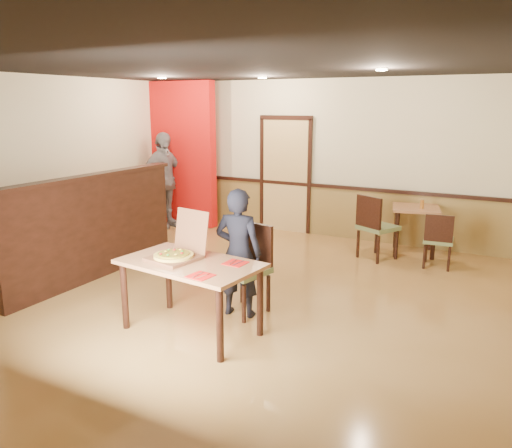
# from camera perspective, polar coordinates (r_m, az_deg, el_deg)

# --- Properties ---
(floor) EXTENTS (7.00, 7.00, 0.00)m
(floor) POSITION_cam_1_polar(r_m,az_deg,el_deg) (6.33, -3.32, -8.34)
(floor) COLOR #B48346
(floor) RESTS_ON ground
(ceiling) EXTENTS (7.00, 7.00, 0.00)m
(ceiling) POSITION_cam_1_polar(r_m,az_deg,el_deg) (5.90, -3.70, 17.81)
(ceiling) COLOR black
(ceiling) RESTS_ON wall_back
(wall_back) EXTENTS (7.00, 0.00, 7.00)m
(wall_back) POSITION_cam_1_polar(r_m,az_deg,el_deg) (9.10, 8.15, 7.35)
(wall_back) COLOR beige
(wall_back) RESTS_ON floor
(wall_left) EXTENTS (0.00, 7.00, 7.00)m
(wall_left) POSITION_cam_1_polar(r_m,az_deg,el_deg) (8.32, -24.65, 5.70)
(wall_left) COLOR beige
(wall_left) RESTS_ON floor
(wainscot_back) EXTENTS (7.00, 0.04, 0.90)m
(wainscot_back) POSITION_cam_1_polar(r_m,az_deg,el_deg) (9.22, 7.89, 1.46)
(wainscot_back) COLOR olive
(wainscot_back) RESTS_ON floor
(chair_rail_back) EXTENTS (7.00, 0.06, 0.06)m
(chair_rail_back) POSITION_cam_1_polar(r_m,az_deg,el_deg) (9.12, 7.94, 4.33)
(chair_rail_back) COLOR black
(chair_rail_back) RESTS_ON wall_back
(back_door) EXTENTS (0.90, 0.06, 2.10)m
(back_door) POSITION_cam_1_polar(r_m,az_deg,el_deg) (9.41, 3.39, 5.52)
(back_door) COLOR tan
(back_door) RESTS_ON wall_back
(booth_partition) EXTENTS (0.20, 3.10, 1.44)m
(booth_partition) POSITION_cam_1_polar(r_m,az_deg,el_deg) (7.18, -18.04, -0.20)
(booth_partition) COLOR black
(booth_partition) RESTS_ON floor
(red_accent_panel) EXTENTS (1.60, 0.20, 2.78)m
(red_accent_panel) POSITION_cam_1_polar(r_m,az_deg,el_deg) (10.04, -8.77, 7.90)
(red_accent_panel) COLOR red
(red_accent_panel) RESTS_ON floor
(spot_a) EXTENTS (0.14, 0.14, 0.02)m
(spot_a) POSITION_cam_1_polar(r_m,az_deg,el_deg) (8.69, -10.70, 16.09)
(spot_a) COLOR #FFF5B2
(spot_a) RESTS_ON ceiling
(spot_b) EXTENTS (0.14, 0.14, 0.02)m
(spot_b) POSITION_cam_1_polar(r_m,az_deg,el_deg) (8.46, 0.73, 16.39)
(spot_b) COLOR #FFF5B2
(spot_b) RESTS_ON ceiling
(spot_c) EXTENTS (0.14, 0.14, 0.02)m
(spot_c) POSITION_cam_1_polar(r_m,az_deg,el_deg) (6.74, 14.15, 16.74)
(spot_c) COLOR #FFF5B2
(spot_c) RESTS_ON ceiling
(main_table) EXTENTS (1.53, 0.98, 0.78)m
(main_table) POSITION_cam_1_polar(r_m,az_deg,el_deg) (5.23, -7.52, -5.43)
(main_table) COLOR #B0754A
(main_table) RESTS_ON floor
(diner_chair) EXTENTS (0.61, 0.61, 1.02)m
(diner_chair) POSITION_cam_1_polar(r_m,az_deg,el_deg) (5.76, -1.01, -4.66)
(diner_chair) COLOR #637343
(diner_chair) RESTS_ON floor
(side_chair_left) EXTENTS (0.67, 0.67, 1.01)m
(side_chair_left) POSITION_cam_1_polar(r_m,az_deg,el_deg) (7.89, 13.43, -0.08)
(side_chair_left) COLOR #637343
(side_chair_left) RESTS_ON floor
(side_chair_right) EXTENTS (0.45, 0.45, 0.83)m
(side_chair_right) POSITION_cam_1_polar(r_m,az_deg,el_deg) (7.75, 20.13, -1.56)
(side_chair_right) COLOR #637343
(side_chair_right) RESTS_ON floor
(side_table) EXTENTS (0.86, 0.86, 0.77)m
(side_table) POSITION_cam_1_polar(r_m,az_deg,el_deg) (8.37, 17.73, 0.68)
(side_table) COLOR #B0754A
(side_table) RESTS_ON floor
(diner) EXTENTS (0.59, 0.44, 1.47)m
(diner) POSITION_cam_1_polar(r_m,az_deg,el_deg) (5.59, -2.01, -3.33)
(diner) COLOR black
(diner) RESTS_ON floor
(passerby) EXTENTS (0.64, 1.15, 1.85)m
(passerby) POSITION_cam_1_polar(r_m,az_deg,el_deg) (9.85, -10.52, 4.93)
(passerby) COLOR gray
(passerby) RESTS_ON floor
(pizza_box) EXTENTS (0.54, 0.61, 0.49)m
(pizza_box) POSITION_cam_1_polar(r_m,az_deg,el_deg) (5.29, -9.01, -3.30)
(pizza_box) COLOR brown
(pizza_box) RESTS_ON main_table
(pizza) EXTENTS (0.51, 0.51, 0.03)m
(pizza) POSITION_cam_1_polar(r_m,az_deg,el_deg) (5.26, -9.40, -3.57)
(pizza) COLOR #EDCC56
(pizza) RESTS_ON pizza_box
(napkin_near) EXTENTS (0.24, 0.24, 0.01)m
(napkin_near) POSITION_cam_1_polar(r_m,az_deg,el_deg) (4.76, -6.36, -5.91)
(napkin_near) COLOR red
(napkin_near) RESTS_ON main_table
(napkin_far) EXTENTS (0.23, 0.23, 0.01)m
(napkin_far) POSITION_cam_1_polar(r_m,az_deg,el_deg) (5.10, -2.37, -4.47)
(napkin_far) COLOR red
(napkin_far) RESTS_ON main_table
(condiment) EXTENTS (0.05, 0.05, 0.14)m
(condiment) POSITION_cam_1_polar(r_m,az_deg,el_deg) (8.22, 18.44, 2.15)
(condiment) COLOR #99581B
(condiment) RESTS_ON side_table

